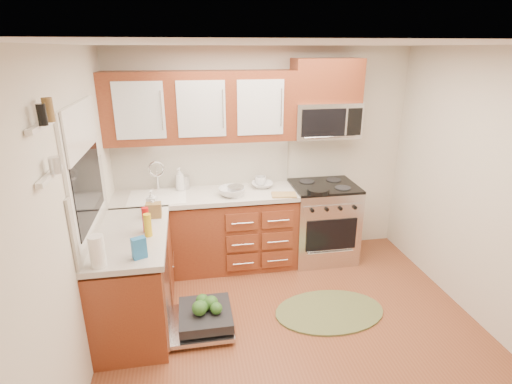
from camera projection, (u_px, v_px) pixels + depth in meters
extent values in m
plane|color=brown|center=(299.00, 339.00, 3.60)|extent=(3.50, 3.50, 0.00)
plane|color=white|center=(312.00, 44.00, 2.75)|extent=(3.50, 3.50, 0.00)
cube|color=beige|center=(263.00, 156.00, 4.80)|extent=(3.50, 0.04, 2.50)
cube|color=beige|center=(433.00, 381.00, 1.56)|extent=(3.50, 0.04, 2.50)
cube|color=beige|center=(72.00, 227.00, 2.89)|extent=(0.04, 3.50, 2.50)
cube|color=beige|center=(499.00, 198.00, 3.46)|extent=(0.04, 3.50, 2.50)
cube|color=maroon|center=(207.00, 233.00, 4.68)|extent=(2.05, 0.60, 0.85)
cube|color=maroon|center=(135.00, 282.00, 3.71)|extent=(0.60, 1.25, 0.85)
cube|color=beige|center=(205.00, 196.00, 4.51)|extent=(2.07, 0.64, 0.05)
cube|color=beige|center=(130.00, 236.00, 3.55)|extent=(0.64, 1.27, 0.05)
cube|color=#B1AD9F|center=(203.00, 162.00, 4.68)|extent=(2.05, 0.02, 0.57)
cube|color=#B1AD9F|center=(91.00, 206.00, 3.39)|extent=(0.02, 1.25, 0.57)
cube|color=maroon|center=(326.00, 80.00, 4.45)|extent=(0.76, 0.35, 0.47)
cube|color=white|center=(81.00, 128.00, 3.15)|extent=(0.02, 0.96, 0.40)
cube|color=white|center=(41.00, 126.00, 2.30)|extent=(0.04, 0.40, 0.03)
cube|color=white|center=(50.00, 176.00, 2.40)|extent=(0.04, 0.40, 0.03)
cylinder|color=black|center=(318.00, 191.00, 4.45)|extent=(0.30, 0.30, 0.05)
cylinder|color=silver|center=(236.00, 191.00, 4.42)|extent=(0.24, 0.24, 0.11)
cube|color=#A07F49|center=(284.00, 195.00, 4.44)|extent=(0.29, 0.21, 0.02)
cylinder|color=silver|center=(186.00, 182.00, 4.64)|extent=(0.12, 0.12, 0.16)
cylinder|color=white|center=(97.00, 251.00, 2.97)|extent=(0.13, 0.13, 0.25)
cylinder|color=gold|center=(148.00, 225.00, 3.46)|extent=(0.08, 0.08, 0.21)
cylinder|color=red|center=(146.00, 220.00, 3.54)|extent=(0.07, 0.07, 0.23)
cube|color=brown|center=(154.00, 210.00, 3.86)|extent=(0.15, 0.11, 0.14)
cube|color=#2469A8|center=(139.00, 248.00, 3.10)|extent=(0.12, 0.10, 0.17)
imported|color=#999999|center=(262.00, 185.00, 4.70)|extent=(0.27, 0.27, 0.06)
imported|color=#999999|center=(232.00, 192.00, 4.43)|extent=(0.36, 0.36, 0.09)
imported|color=#999999|center=(261.00, 181.00, 4.76)|extent=(0.16, 0.16, 0.11)
imported|color=#999999|center=(180.00, 179.00, 4.56)|extent=(0.14, 0.14, 0.27)
imported|color=#999999|center=(152.00, 200.00, 4.02)|extent=(0.11, 0.12, 0.21)
imported|color=#999999|center=(153.00, 208.00, 3.89)|extent=(0.14, 0.14, 0.16)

